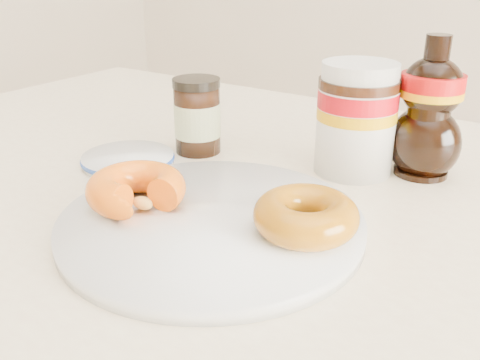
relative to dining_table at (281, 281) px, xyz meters
The scene contains 8 objects.
dining_table is the anchor object (origin of this frame).
plate 0.12m from the dining_table, 120.33° to the right, with size 0.30×0.30×0.01m.
donut_bitten 0.19m from the dining_table, 142.59° to the right, with size 0.10×0.10×0.03m, color #F2540D.
donut_whole 0.13m from the dining_table, 44.09° to the right, with size 0.10×0.10×0.03m, color #944F09.
nutella_jar 0.22m from the dining_table, 85.23° to the left, with size 0.09×0.09×0.13m.
syrup_bottle 0.26m from the dining_table, 65.30° to the left, with size 0.09×0.07×0.17m, color black, non-canonical shape.
dark_jar 0.25m from the dining_table, 152.21° to the left, with size 0.06×0.06×0.10m.
blue_rim_saucer 0.25m from the dining_table, behind, with size 0.12×0.12×0.01m.
Camera 1 is at (0.24, -0.34, 1.00)m, focal length 40.00 mm.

